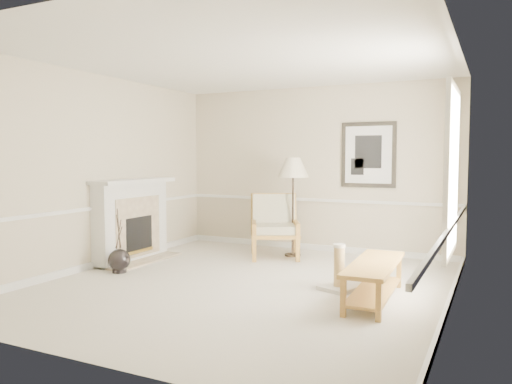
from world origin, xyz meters
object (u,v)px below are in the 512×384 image
floor_vase (119,261)px  floor_lamp (293,170)px  armchair (274,223)px  scratching_post (339,276)px  bench (374,275)px

floor_vase → floor_lamp: size_ratio=0.56×
floor_vase → floor_lamp: bearing=51.2°
armchair → floor_vase: bearing=-153.6°
floor_vase → scratching_post: size_ratio=1.60×
floor_lamp → floor_vase: bearing=-128.8°
bench → armchair: bearing=137.9°
floor_vase → floor_lamp: floor_lamp is taller
floor_lamp → scratching_post: floor_lamp is taller
floor_vase → floor_lamp: (1.79, 2.23, 1.27)m
floor_lamp → scratching_post: bearing=-53.1°
bench → scratching_post: bearing=150.7°
armchair → bench: size_ratio=0.69×
floor_vase → bench: (3.62, 0.18, 0.13)m
floor_lamp → bench: 2.97m
floor_lamp → scratching_post: (1.33, -1.77, -1.26)m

